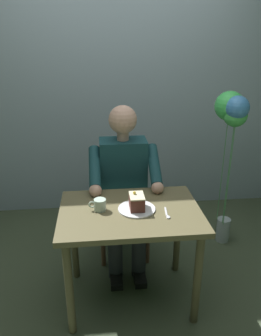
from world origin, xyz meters
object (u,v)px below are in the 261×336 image
(cake_slice, at_px, (137,202))
(balloon_display, at_px, (232,124))
(seated_person, at_px, (124,186))
(dessert_spoon, at_px, (167,215))
(dining_table, at_px, (130,224))
(coffee_cup, at_px, (100,205))
(chair, at_px, (123,196))

(cake_slice, relative_size, balloon_display, 0.10)
(seated_person, height_order, dessert_spoon, seated_person)
(dining_table, relative_size, seated_person, 0.71)
(balloon_display, bearing_deg, cake_slice, 35.57)
(cake_slice, height_order, balloon_display, balloon_display)
(coffee_cup, bearing_deg, cake_slice, 174.78)
(coffee_cup, bearing_deg, balloon_display, -151.82)
(seated_person, bearing_deg, balloon_display, -171.58)
(chair, height_order, dessert_spoon, chair)
(cake_slice, bearing_deg, dining_table, -4.38)
(dessert_spoon, xyz_separation_m, balloon_display, (-0.64, -0.68, 0.39))
(dining_table, height_order, seated_person, seated_person)
(chair, bearing_deg, dessert_spoon, 107.28)
(cake_slice, bearing_deg, coffee_cup, -5.22)
(coffee_cup, xyz_separation_m, dessert_spoon, (-0.42, 0.11, -0.04))
(seated_person, bearing_deg, cake_slice, 95.26)
(dining_table, xyz_separation_m, seated_person, (0.00, -0.46, 0.06))
(coffee_cup, relative_size, balloon_display, 0.08)
(dining_table, bearing_deg, seated_person, -90.00)
(chair, bearing_deg, balloon_display, 177.29)
(balloon_display, bearing_deg, coffee_cup, 28.18)
(cake_slice, bearing_deg, seated_person, -84.74)
(dining_table, xyz_separation_m, balloon_display, (-0.87, -0.59, 0.50))
(chair, distance_m, dessert_spoon, 0.78)
(chair, bearing_deg, coffee_cup, 72.37)
(seated_person, height_order, cake_slice, seated_person)
(seated_person, bearing_deg, dining_table, 90.00)
(chair, xyz_separation_m, balloon_display, (-0.87, 0.04, 0.60))
(dining_table, xyz_separation_m, chair, (0.00, -0.63, -0.11))
(cake_slice, distance_m, dessert_spoon, 0.21)
(dining_table, xyz_separation_m, cake_slice, (-0.04, 0.00, 0.16))
(coffee_cup, distance_m, dessert_spoon, 0.43)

